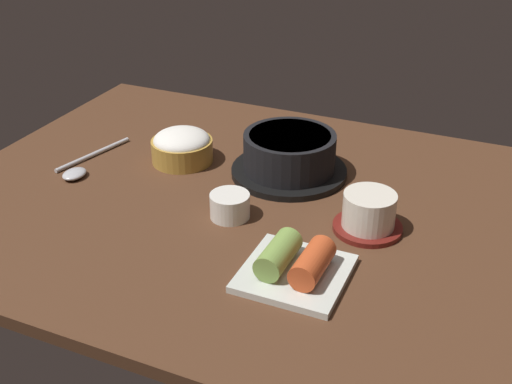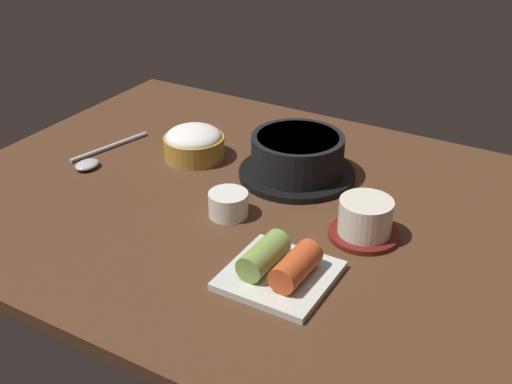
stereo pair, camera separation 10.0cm
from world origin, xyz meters
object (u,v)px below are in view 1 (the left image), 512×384
object	(u,v)px
rice_bowl	(182,146)
spoon	(81,167)
tea_cup_with_saucer	(369,213)
banchan_cup_center	(230,205)
kimchi_plate	(295,265)
stone_pot	(289,155)

from	to	relation	value
rice_bowl	spoon	size ratio (longest dim) A/B	0.59
tea_cup_with_saucer	banchan_cup_center	size ratio (longest dim) A/B	1.69
tea_cup_with_saucer	spoon	bearing A→B (deg)	-178.64
kimchi_plate	banchan_cup_center	bearing A→B (deg)	144.42
rice_bowl	banchan_cup_center	size ratio (longest dim) A/B	1.78
kimchi_plate	rice_bowl	bearing A→B (deg)	141.56
tea_cup_with_saucer	kimchi_plate	xyz separation A→B (cm)	(-5.81, -15.19, -1.06)
spoon	kimchi_plate	bearing A→B (deg)	-17.23
rice_bowl	kimchi_plate	bearing A→B (deg)	-38.44
rice_bowl	spoon	distance (cm)	17.93
banchan_cup_center	spoon	xyz separation A→B (cm)	(-30.57, 3.60, -1.45)
stone_pot	tea_cup_with_saucer	xyz separation A→B (cm)	(17.11, -11.99, -0.77)
tea_cup_with_saucer	banchan_cup_center	distance (cm)	20.90
stone_pot	kimchi_plate	bearing A→B (deg)	-67.44
stone_pot	rice_bowl	size ratio (longest dim) A/B	1.82
tea_cup_with_saucer	spoon	world-z (taller)	tea_cup_with_saucer
rice_bowl	stone_pot	bearing A→B (deg)	8.53
stone_pot	tea_cup_with_saucer	bearing A→B (deg)	-35.03
rice_bowl	banchan_cup_center	world-z (taller)	rice_bowl
rice_bowl	spoon	xyz separation A→B (cm)	(-14.48, -10.31, -2.32)
stone_pot	banchan_cup_center	distance (cm)	17.18
spoon	tea_cup_with_saucer	bearing A→B (deg)	1.36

